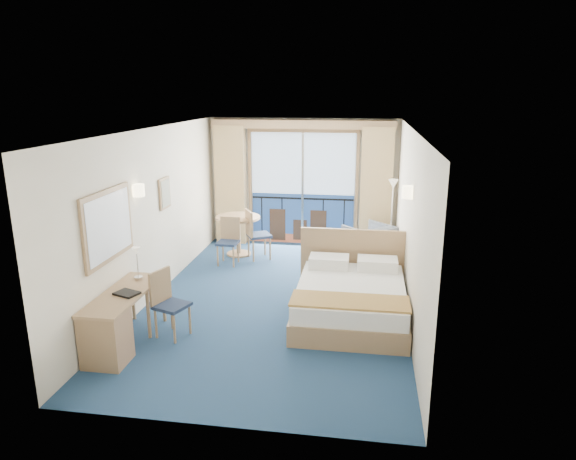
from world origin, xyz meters
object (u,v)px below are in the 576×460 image
object	(u,v)px
armchair	(369,243)
floor_lamp	(393,198)
round_table	(238,226)
table_chair_b	(229,238)
bed	(351,298)
desk	(110,329)
desk_chair	(167,299)
table_chair_a	(255,232)
nightstand	(387,273)

from	to	relation	value
armchair	floor_lamp	size ratio (longest dim) A/B	0.52
round_table	table_chair_b	bearing A→B (deg)	-95.13
floor_lamp	table_chair_b	world-z (taller)	floor_lamp
table_chair_b	round_table	bearing A→B (deg)	87.87
armchair	floor_lamp	world-z (taller)	floor_lamp
bed	desk	bearing A→B (deg)	-149.97
floor_lamp	desk_chair	distance (m)	5.23
bed	round_table	distance (m)	3.58
round_table	table_chair_a	bearing A→B (deg)	-28.54
floor_lamp	round_table	size ratio (longest dim) A/B	1.74
round_table	floor_lamp	bearing A→B (deg)	9.42
armchair	desk_chair	size ratio (longest dim) A/B	0.87
nightstand	desk_chair	world-z (taller)	desk_chair
armchair	desk	world-z (taller)	armchair
armchair	floor_lamp	bearing A→B (deg)	-175.00
bed	nightstand	distance (m)	1.29
armchair	desk	xyz separation A→B (m)	(-3.16, -4.36, 0.03)
desk	desk_chair	bearing A→B (deg)	58.01
armchair	round_table	world-z (taller)	round_table
desk	table_chair_a	world-z (taller)	table_chair_a
bed	armchair	size ratio (longest dim) A/B	2.56
bed	desk_chair	world-z (taller)	bed
floor_lamp	table_chair_a	distance (m)	2.83
nightstand	armchair	bearing A→B (deg)	101.50
table_chair_a	desk_chair	bearing A→B (deg)	143.53
armchair	bed	bearing A→B (deg)	40.96
floor_lamp	armchair	bearing A→B (deg)	-131.36
desk_chair	desk	bearing A→B (deg)	167.91
desk_chair	table_chair_b	distance (m)	3.08
desk	table_chair_b	size ratio (longest dim) A/B	1.70
desk_chair	table_chair_a	xyz separation A→B (m)	(0.47, 3.41, 0.04)
bed	desk	world-z (taller)	bed
armchair	round_table	distance (m)	2.63
desk_chair	table_chair_a	distance (m)	3.44
nightstand	table_chair_b	world-z (taller)	table_chair_b
desk_chair	round_table	size ratio (longest dim) A/B	1.04
nightstand	table_chair_a	bearing A→B (deg)	153.09
floor_lamp	table_chair_a	size ratio (longest dim) A/B	1.56
desk	armchair	bearing A→B (deg)	54.04
desk_chair	table_chair_a	world-z (taller)	table_chair_a
desk	table_chair_a	xyz separation A→B (m)	(0.93, 4.14, 0.16)
table_chair_b	desk_chair	bearing A→B (deg)	-87.65
armchair	table_chair_b	size ratio (longest dim) A/B	0.90
nightstand	round_table	xyz separation A→B (m)	(-2.93, 1.50, 0.30)
bed	armchair	xyz separation A→B (m)	(0.25, 2.68, 0.06)
armchair	table_chair_b	distance (m)	2.73
armchair	table_chair_b	bearing A→B (deg)	-31.96
desk	bed	bearing A→B (deg)	30.03
desk	floor_lamp	bearing A→B (deg)	53.45
nightstand	round_table	bearing A→B (deg)	152.87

